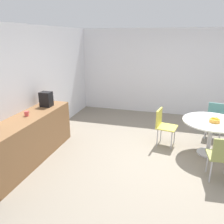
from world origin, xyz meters
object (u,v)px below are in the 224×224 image
(chair_yellow, at_px, (163,123))
(mug_white, at_px, (49,103))
(chair_olive, at_px, (223,154))
(mug_green, at_px, (27,114))
(chair_teal, at_px, (215,116))
(coffee_maker, at_px, (46,99))
(fruit_bowl, at_px, (215,120))
(round_table, at_px, (211,127))

(chair_yellow, relative_size, mug_white, 6.43)
(chair_olive, height_order, mug_green, mug_green)
(chair_teal, bearing_deg, chair_olive, 175.57)
(mug_white, xyz_separation_m, coffee_maker, (-0.11, -0.01, 0.11))
(fruit_bowl, distance_m, coffee_maker, 3.53)
(mug_green, bearing_deg, coffee_maker, -2.38)
(chair_yellow, distance_m, mug_white, 2.59)
(mug_green, distance_m, coffee_maker, 0.69)
(chair_teal, height_order, mug_green, mug_green)
(mug_green, xyz_separation_m, coffee_maker, (0.68, -0.03, 0.11))
(round_table, xyz_separation_m, mug_green, (-1.15, 3.49, 0.34))
(chair_teal, distance_m, fruit_bowl, 1.10)
(round_table, distance_m, chair_teal, 1.00)
(round_table, relative_size, chair_teal, 1.39)
(chair_yellow, relative_size, mug_green, 6.43)
(chair_teal, distance_m, chair_yellow, 1.43)
(chair_teal, distance_m, mug_green, 4.29)
(mug_white, bearing_deg, mug_green, 178.88)
(chair_yellow, bearing_deg, coffee_maker, 104.84)
(chair_teal, xyz_separation_m, chair_yellow, (-0.79, 1.20, 0.00))
(chair_yellow, bearing_deg, chair_olive, -138.48)
(chair_yellow, height_order, fruit_bowl, fruit_bowl)
(mug_white, distance_m, coffee_maker, 0.16)
(chair_yellow, bearing_deg, chair_teal, -56.70)
(round_table, distance_m, mug_green, 3.69)
(round_table, distance_m, coffee_maker, 3.52)
(fruit_bowl, relative_size, coffee_maker, 0.64)
(coffee_maker, bearing_deg, chair_teal, -68.58)
(round_table, bearing_deg, chair_yellow, 79.26)
(round_table, height_order, chair_teal, chair_teal)
(chair_olive, bearing_deg, mug_green, 92.49)
(chair_yellow, height_order, mug_white, mug_white)
(chair_yellow, distance_m, coffee_maker, 2.63)
(chair_olive, relative_size, coffee_maker, 2.59)
(chair_yellow, bearing_deg, mug_green, 117.97)
(chair_yellow, xyz_separation_m, mug_white, (-0.55, 2.50, 0.43))
(chair_teal, relative_size, fruit_bowl, 4.08)
(chair_teal, distance_m, coffee_maker, 3.99)
(round_table, height_order, chair_olive, chair_olive)
(chair_olive, xyz_separation_m, fruit_bowl, (0.92, 0.03, 0.26))
(chair_yellow, relative_size, chair_olive, 1.00)
(chair_teal, bearing_deg, mug_green, 119.75)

